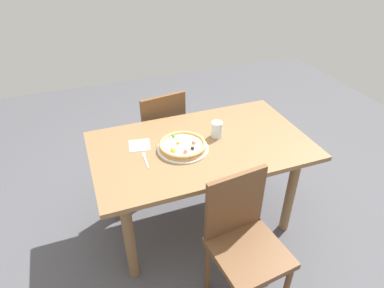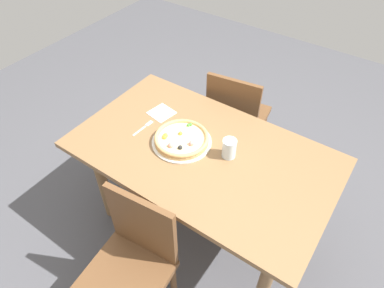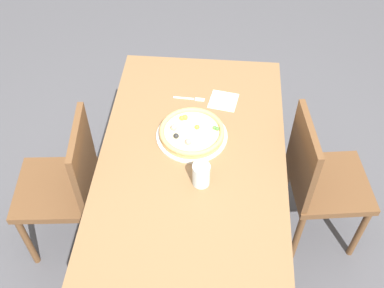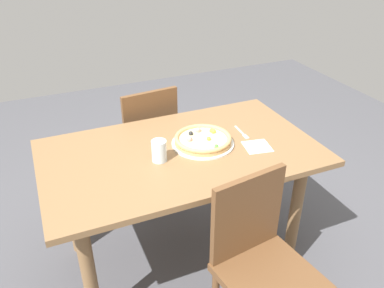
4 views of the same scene
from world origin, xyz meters
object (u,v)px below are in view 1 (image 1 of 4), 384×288
object	(u,v)px
pizza	(183,145)
drinking_glass	(217,129)
chair_near	(244,240)
plate	(183,148)
chair_far	(159,132)
fork	(145,159)
napkin	(139,145)
dining_table	(201,157)

from	to	relation	value
pizza	drinking_glass	xyz separation A→B (m)	(0.28, 0.06, 0.03)
chair_near	plate	bearing A→B (deg)	-83.07
chair_near	chair_far	size ratio (longest dim) A/B	1.00
chair_near	pizza	bearing A→B (deg)	-83.03
drinking_glass	chair_near	bearing A→B (deg)	-100.47
pizza	drinking_glass	bearing A→B (deg)	13.16
fork	drinking_glass	distance (m)	0.55
plate	drinking_glass	world-z (taller)	drinking_glass
pizza	napkin	distance (m)	0.30
chair_near	fork	world-z (taller)	chair_near
chair_far	drinking_glass	world-z (taller)	chair_far
fork	napkin	xyz separation A→B (m)	(0.00, 0.17, -0.00)
chair_near	napkin	bearing A→B (deg)	-68.37
dining_table	chair_far	distance (m)	0.68
dining_table	fork	distance (m)	0.42
plate	fork	distance (m)	0.26
dining_table	drinking_glass	world-z (taller)	drinking_glass
pizza	chair_near	bearing A→B (deg)	-77.09
plate	fork	bearing A→B (deg)	-175.12
chair_near	napkin	size ratio (longest dim) A/B	6.37
plate	dining_table	bearing A→B (deg)	5.37
fork	plate	bearing A→B (deg)	-82.12
pizza	fork	bearing A→B (deg)	-175.29
chair_far	drinking_glass	xyz separation A→B (m)	(0.26, -0.60, 0.32)
dining_table	chair_far	xyz separation A→B (m)	(-0.13, 0.65, -0.15)
drinking_glass	fork	bearing A→B (deg)	-170.92
plate	pizza	world-z (taller)	pizza
fork	drinking_glass	bearing A→B (deg)	-77.93
dining_table	napkin	world-z (taller)	napkin
plate	fork	world-z (taller)	plate
napkin	fork	bearing A→B (deg)	-90.45
chair_near	fork	distance (m)	0.78
chair_far	pizza	world-z (taller)	chair_far
dining_table	napkin	bearing A→B (deg)	161.81
plate	napkin	xyz separation A→B (m)	(-0.26, 0.14, -0.00)
pizza	drinking_glass	size ratio (longest dim) A/B	2.76
chair_far	pizza	xyz separation A→B (m)	(-0.01, -0.66, 0.29)
chair_near	plate	xyz separation A→B (m)	(-0.15, 0.64, 0.26)
drinking_glass	napkin	world-z (taller)	drinking_glass
dining_table	drinking_glass	xyz separation A→B (m)	(0.14, 0.05, 0.17)
chair_far	fork	xyz separation A→B (m)	(-0.27, -0.69, 0.26)
pizza	napkin	bearing A→B (deg)	151.11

